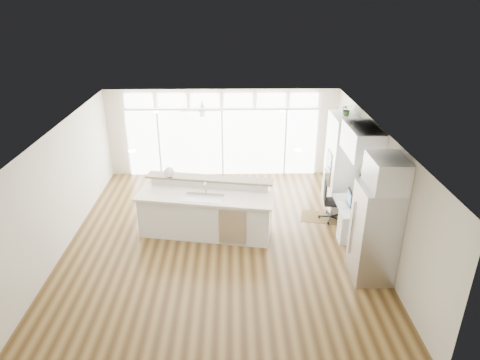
{
  "coord_description": "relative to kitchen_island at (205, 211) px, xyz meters",
  "views": [
    {
      "loc": [
        0.32,
        -8.56,
        5.44
      ],
      "look_at": [
        0.48,
        0.6,
        1.29
      ],
      "focal_mm": 32.0,
      "sensor_mm": 36.0,
      "label": 1
    }
  ],
  "objects": [
    {
      "name": "floor",
      "position": [
        0.34,
        -0.3,
        -0.65
      ],
      "size": [
        7.0,
        8.0,
        0.02
      ],
      "primitive_type": "cube",
      "color": "#442E15",
      "rests_on": "ground"
    },
    {
      "name": "upper_cabinets",
      "position": [
        3.51,
        -0.0,
        1.71
      ],
      "size": [
        0.64,
        1.3,
        0.64
      ],
      "primitive_type": "cube",
      "color": "white",
      "rests_on": "wall_right"
    },
    {
      "name": "glass_wall",
      "position": [
        0.34,
        3.64,
        0.41
      ],
      "size": [
        5.8,
        0.06,
        2.08
      ],
      "primitive_type": "cube",
      "color": "white",
      "rests_on": "wall_back"
    },
    {
      "name": "desk_nook",
      "position": [
        3.47,
        -0.0,
        -0.26
      ],
      "size": [
        0.72,
        1.3,
        0.76
      ],
      "primitive_type": "cube",
      "color": "white",
      "rests_on": "floor"
    },
    {
      "name": "keyboard",
      "position": [
        3.22,
        -0.0,
        0.13
      ],
      "size": [
        0.13,
        0.33,
        0.02
      ],
      "primitive_type": "cube",
      "rotation": [
        0.0,
        0.0,
        0.02
      ],
      "color": "white",
      "rests_on": "desk_nook"
    },
    {
      "name": "kitchen_island",
      "position": [
        0.0,
        0.0,
        0.0
      ],
      "size": [
        3.36,
        1.74,
        1.27
      ],
      "primitive_type": "cube",
      "rotation": [
        0.0,
        0.0,
        -0.17
      ],
      "color": "white",
      "rests_on": "floor"
    },
    {
      "name": "wall_left",
      "position": [
        -3.16,
        -0.3,
        0.71
      ],
      "size": [
        0.04,
        8.0,
        2.7
      ],
      "primitive_type": "cube",
      "color": "beige",
      "rests_on": "floor"
    },
    {
      "name": "rug",
      "position": [
        2.86,
        0.78,
        -0.63
      ],
      "size": [
        1.0,
        0.81,
        0.01
      ],
      "primitive_type": "cube",
      "rotation": [
        0.0,
        0.0,
        -0.22
      ],
      "color": "#3E2A13",
      "rests_on": "floor"
    },
    {
      "name": "fridge_cabinet",
      "position": [
        3.51,
        -1.65,
        1.66
      ],
      "size": [
        0.64,
        0.9,
        0.6
      ],
      "primitive_type": "cube",
      "color": "white",
      "rests_on": "wall_right"
    },
    {
      "name": "ceiling",
      "position": [
        0.34,
        -0.3,
        2.06
      ],
      "size": [
        7.0,
        8.0,
        0.02
      ],
      "primitive_type": "cube",
      "color": "white",
      "rests_on": "wall_back"
    },
    {
      "name": "oven_cabinet",
      "position": [
        3.51,
        1.5,
        0.61
      ],
      "size": [
        0.64,
        1.2,
        2.5
      ],
      "primitive_type": "cube",
      "color": "white",
      "rests_on": "floor"
    },
    {
      "name": "framed_photos",
      "position": [
        3.8,
        0.62,
        0.76
      ],
      "size": [
        0.06,
        0.22,
        0.8
      ],
      "primitive_type": "cube",
      "color": "black",
      "rests_on": "wall_right"
    },
    {
      "name": "wall_right",
      "position": [
        3.84,
        -0.3,
        0.71
      ],
      "size": [
        0.04,
        8.0,
        2.7
      ],
      "primitive_type": "cube",
      "color": "beige",
      "rests_on": "floor"
    },
    {
      "name": "desk_window",
      "position": [
        3.8,
        -0.0,
        0.91
      ],
      "size": [
        0.04,
        0.85,
        0.85
      ],
      "primitive_type": "cube",
      "color": "white",
      "rests_on": "wall_right"
    },
    {
      "name": "potted_plant",
      "position": [
        3.51,
        1.5,
        1.98
      ],
      "size": [
        0.32,
        0.34,
        0.24
      ],
      "primitive_type": "imported",
      "rotation": [
        0.0,
        0.0,
        0.15
      ],
      "color": "#2F5323",
      "rests_on": "oven_cabinet"
    },
    {
      "name": "recessed_lights",
      "position": [
        0.34,
        -0.1,
        2.04
      ],
      "size": [
        3.4,
        3.0,
        0.02
      ],
      "primitive_type": "cube",
      "color": "silver",
      "rests_on": "ceiling"
    },
    {
      "name": "ceiling_fan",
      "position": [
        -0.16,
        2.5,
        1.84
      ],
      "size": [
        1.16,
        1.16,
        0.32
      ],
      "primitive_type": "cube",
      "color": "white",
      "rests_on": "ceiling"
    },
    {
      "name": "office_chair",
      "position": [
        3.17,
        0.68,
        -0.13
      ],
      "size": [
        0.58,
        0.55,
        1.01
      ],
      "primitive_type": "cube",
      "rotation": [
        0.0,
        0.0,
        -0.13
      ],
      "color": "black",
      "rests_on": "floor"
    },
    {
      "name": "transom_row",
      "position": [
        0.34,
        3.64,
        1.74
      ],
      "size": [
        5.9,
        0.06,
        0.4
      ],
      "primitive_type": "cube",
      "color": "white",
      "rests_on": "wall_back"
    },
    {
      "name": "wall_back",
      "position": [
        0.34,
        3.7,
        0.71
      ],
      "size": [
        7.0,
        0.04,
        2.7
      ],
      "primitive_type": "cube",
      "color": "beige",
      "rests_on": "floor"
    },
    {
      "name": "refrigerator",
      "position": [
        3.45,
        -1.65,
        0.36
      ],
      "size": [
        0.76,
        0.9,
        2.0
      ],
      "primitive_type": "cube",
      "color": "silver",
      "rests_on": "floor"
    },
    {
      "name": "monitor",
      "position": [
        3.39,
        -0.0,
        0.32
      ],
      "size": [
        0.11,
        0.47,
        0.39
      ],
      "primitive_type": "cube",
      "rotation": [
        0.0,
        0.0,
        -0.07
      ],
      "color": "black",
      "rests_on": "desk_nook"
    },
    {
      "name": "fishbowl",
      "position": [
        -0.87,
        0.56,
        0.76
      ],
      "size": [
        0.31,
        0.31,
        0.25
      ],
      "primitive_type": "sphere",
      "rotation": [
        0.0,
        0.0,
        -0.24
      ],
      "color": "silver",
      "rests_on": "kitchen_island"
    },
    {
      "name": "wall_front",
      "position": [
        0.34,
        -4.3,
        0.71
      ],
      "size": [
        7.0,
        0.04,
        2.7
      ],
      "primitive_type": "cube",
      "color": "beige",
      "rests_on": "floor"
    }
  ]
}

